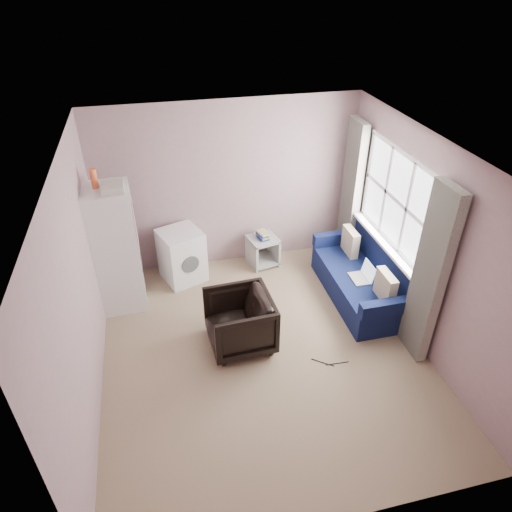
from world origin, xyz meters
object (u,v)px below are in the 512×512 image
Objects in this scene: armchair at (239,319)px; fridge at (115,249)px; washing_machine at (182,255)px; side_table at (263,249)px; sofa at (364,279)px.

armchair is 0.40× the size of fridge.
washing_machine is 1.25m from side_table.
washing_machine is 1.38× the size of side_table.
sofa reaches higher than side_table.
sofa reaches higher than armchair.
side_table is (1.24, 0.09, -0.14)m from washing_machine.
side_table is at bearing 153.87° from armchair.
fridge is 2.24m from side_table.
washing_machine is 2.63m from sofa.
armchair is 1.96m from sofa.
fridge is at bearing -175.99° from washing_machine.
side_table is (2.10, 0.48, -0.61)m from fridge.
sofa is (3.28, -0.64, -0.59)m from fridge.
sofa is at bearing -43.27° from washing_machine.
armchair is at bearing -42.56° from fridge.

